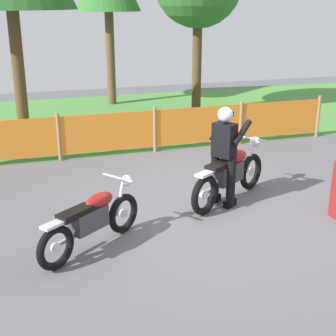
{
  "coord_description": "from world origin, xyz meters",
  "views": [
    {
      "loc": [
        -2.97,
        -6.99,
        3.32
      ],
      "look_at": [
        -0.85,
        -0.34,
        0.9
      ],
      "focal_mm": 52.17,
      "sensor_mm": 36.0,
      "label": 1
    }
  ],
  "objects": [
    {
      "name": "rider_lead",
      "position": [
        0.25,
        0.07,
        0.92
      ],
      "size": [
        0.73,
        0.72,
        1.69
      ],
      "rotation": [
        0.0,
        0.0,
        0.58
      ],
      "color": "black",
      "rests_on": "ground"
    },
    {
      "name": "motorcycle_lead",
      "position": [
        0.43,
        0.18,
        0.49
      ],
      "size": [
        1.85,
        1.26,
        1.01
      ],
      "rotation": [
        0.0,
        0.0,
        0.58
      ],
      "color": "black",
      "rests_on": "ground"
    },
    {
      "name": "grass_verge",
      "position": [
        0.0,
        6.86,
        0.01
      ],
      "size": [
        24.0,
        7.06,
        0.01
      ],
      "primitive_type": "cube",
      "color": "#4C8C3D",
      "rests_on": "ground"
    },
    {
      "name": "motorcycle_trailing",
      "position": [
        -2.11,
        -0.84,
        0.44
      ],
      "size": [
        1.61,
        1.22,
        0.91
      ],
      "rotation": [
        0.0,
        0.0,
        0.63
      ],
      "color": "black",
      "rests_on": "ground"
    },
    {
      "name": "ground",
      "position": [
        0.0,
        0.0,
        -0.01
      ],
      "size": [
        24.0,
        24.0,
        0.02
      ],
      "primitive_type": "cube",
      "color": "#5B5B60"
    },
    {
      "name": "barrier_fence",
      "position": [
        -0.0,
        3.33,
        0.54
      ],
      "size": [
        8.65,
        0.08,
        1.05
      ],
      "color": "#997547",
      "rests_on": "ground"
    }
  ]
}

